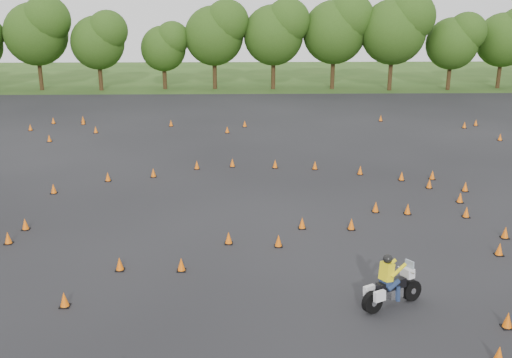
# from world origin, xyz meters

# --- Properties ---
(ground) EXTENTS (140.00, 140.00, 0.00)m
(ground) POSITION_xyz_m (0.00, 0.00, 0.00)
(ground) COLOR #2D5119
(ground) RESTS_ON ground
(asphalt_pad) EXTENTS (62.00, 62.00, 0.00)m
(asphalt_pad) POSITION_xyz_m (0.00, 6.00, 0.01)
(asphalt_pad) COLOR black
(asphalt_pad) RESTS_ON ground
(treeline) EXTENTS (87.10, 32.00, 10.71)m
(treeline) POSITION_xyz_m (2.74, 35.25, 4.65)
(treeline) COLOR #284614
(treeline) RESTS_ON ground
(traffic_cones) EXTENTS (36.32, 33.12, 0.45)m
(traffic_cones) POSITION_xyz_m (-0.09, 5.56, 0.23)
(traffic_cones) COLOR #FF680A
(traffic_cones) RESTS_ON asphalt_pad
(rider_yellow) EXTENTS (2.24, 1.61, 1.68)m
(rider_yellow) POSITION_xyz_m (3.85, -5.20, 0.85)
(rider_yellow) COLOR yellow
(rider_yellow) RESTS_ON ground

